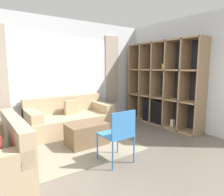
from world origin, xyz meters
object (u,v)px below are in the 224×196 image
at_px(shelving_unit, 163,85).
at_px(ottoman, 87,134).
at_px(folding_chair, 119,132).
at_px(couch_main, 70,119).

bearing_deg(shelving_unit, ottoman, -175.99).
bearing_deg(folding_chair, shelving_unit, -153.87).
height_order(couch_main, folding_chair, folding_chair).
xyz_separation_m(shelving_unit, couch_main, (-2.26, 0.85, -0.76)).
height_order(shelving_unit, folding_chair, shelving_unit).
xyz_separation_m(couch_main, folding_chair, (-0.04, -1.98, 0.23)).
bearing_deg(folding_chair, ottoman, -87.22).
relative_size(ottoman, folding_chair, 0.88).
relative_size(shelving_unit, ottoman, 2.96).
xyz_separation_m(shelving_unit, folding_chair, (-2.30, -1.13, -0.53)).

